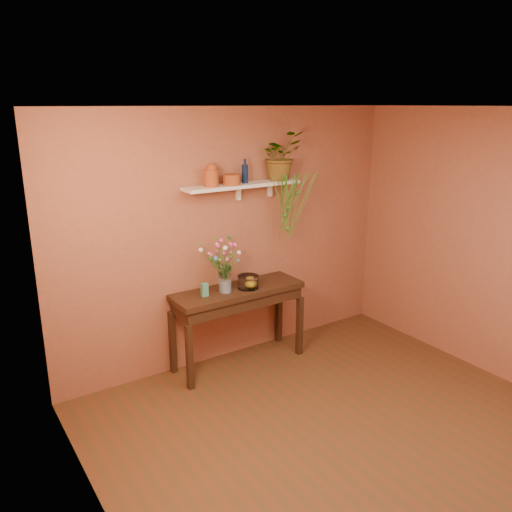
{
  "coord_description": "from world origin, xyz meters",
  "views": [
    {
      "loc": [
        -2.73,
        -2.6,
        2.72
      ],
      "look_at": [
        0.0,
        1.55,
        1.25
      ],
      "focal_mm": 36.19,
      "sensor_mm": 36.0,
      "label": 1
    }
  ],
  "objects_px": {
    "terracotta_jug": "(211,176)",
    "blue_bottle": "(245,173)",
    "spider_plant": "(280,155)",
    "glass_vase": "(225,281)",
    "glass_bowl": "(248,282)",
    "bouquet": "(223,254)",
    "sideboard": "(238,299)"
  },
  "relations": [
    {
      "from": "terracotta_jug",
      "to": "spider_plant",
      "type": "bearing_deg",
      "value": 2.59
    },
    {
      "from": "blue_bottle",
      "to": "bouquet",
      "type": "relative_size",
      "value": 0.54
    },
    {
      "from": "spider_plant",
      "to": "bouquet",
      "type": "xyz_separation_m",
      "value": [
        -0.8,
        -0.15,
        -0.93
      ]
    },
    {
      "from": "blue_bottle",
      "to": "bouquet",
      "type": "xyz_separation_m",
      "value": [
        -0.36,
        -0.15,
        -0.77
      ]
    },
    {
      "from": "blue_bottle",
      "to": "glass_vase",
      "type": "xyz_separation_m",
      "value": [
        -0.34,
        -0.15,
        -1.06
      ]
    },
    {
      "from": "spider_plant",
      "to": "glass_bowl",
      "type": "relative_size",
      "value": 2.29
    },
    {
      "from": "sideboard",
      "to": "glass_vase",
      "type": "bearing_deg",
      "value": -173.35
    },
    {
      "from": "blue_bottle",
      "to": "spider_plant",
      "type": "bearing_deg",
      "value": 0.58
    },
    {
      "from": "blue_bottle",
      "to": "glass_vase",
      "type": "distance_m",
      "value": 1.12
    },
    {
      "from": "sideboard",
      "to": "bouquet",
      "type": "xyz_separation_m",
      "value": [
        -0.18,
        -0.01,
        0.53
      ]
    },
    {
      "from": "sideboard",
      "to": "spider_plant",
      "type": "bearing_deg",
      "value": 12.42
    },
    {
      "from": "spider_plant",
      "to": "glass_vase",
      "type": "xyz_separation_m",
      "value": [
        -0.79,
        -0.16,
        -1.21
      ]
    },
    {
      "from": "sideboard",
      "to": "terracotta_jug",
      "type": "relative_size",
      "value": 6.17
    },
    {
      "from": "sideboard",
      "to": "terracotta_jug",
      "type": "bearing_deg",
      "value": 156.71
    },
    {
      "from": "glass_vase",
      "to": "glass_bowl",
      "type": "xyz_separation_m",
      "value": [
        0.26,
        -0.03,
        -0.05
      ]
    },
    {
      "from": "terracotta_jug",
      "to": "spider_plant",
      "type": "relative_size",
      "value": 0.45
    },
    {
      "from": "sideboard",
      "to": "bouquet",
      "type": "bearing_deg",
      "value": -175.57
    },
    {
      "from": "sideboard",
      "to": "bouquet",
      "type": "distance_m",
      "value": 0.56
    },
    {
      "from": "terracotta_jug",
      "to": "glass_vase",
      "type": "height_order",
      "value": "terracotta_jug"
    },
    {
      "from": "bouquet",
      "to": "glass_vase",
      "type": "bearing_deg",
      "value": -24.88
    },
    {
      "from": "bouquet",
      "to": "terracotta_jug",
      "type": "bearing_deg",
      "value": 114.76
    },
    {
      "from": "sideboard",
      "to": "terracotta_jug",
      "type": "height_order",
      "value": "terracotta_jug"
    },
    {
      "from": "glass_bowl",
      "to": "blue_bottle",
      "type": "bearing_deg",
      "value": 65.76
    },
    {
      "from": "glass_vase",
      "to": "glass_bowl",
      "type": "bearing_deg",
      "value": -6.12
    },
    {
      "from": "terracotta_jug",
      "to": "glass_vase",
      "type": "distance_m",
      "value": 1.08
    },
    {
      "from": "terracotta_jug",
      "to": "blue_bottle",
      "type": "distance_m",
      "value": 0.41
    },
    {
      "from": "terracotta_jug",
      "to": "bouquet",
      "type": "bearing_deg",
      "value": -65.24
    },
    {
      "from": "spider_plant",
      "to": "glass_vase",
      "type": "relative_size",
      "value": 1.86
    },
    {
      "from": "terracotta_jug",
      "to": "blue_bottle",
      "type": "bearing_deg",
      "value": 4.76
    },
    {
      "from": "glass_vase",
      "to": "spider_plant",
      "type": "bearing_deg",
      "value": 11.23
    },
    {
      "from": "terracotta_jug",
      "to": "glass_bowl",
      "type": "distance_m",
      "value": 1.18
    },
    {
      "from": "blue_bottle",
      "to": "spider_plant",
      "type": "relative_size",
      "value": 0.48
    }
  ]
}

